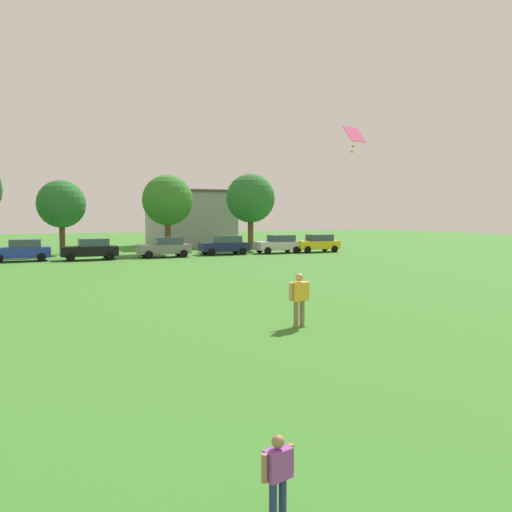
{
  "coord_description": "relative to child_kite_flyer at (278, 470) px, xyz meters",
  "views": [
    {
      "loc": [
        -2.77,
        -0.38,
        3.47
      ],
      "look_at": [
        2.38,
        11.4,
        2.49
      ],
      "focal_mm": 36.92,
      "sensor_mm": 36.0,
      "label": 1
    }
  ],
  "objects": [
    {
      "name": "house_right",
      "position": [
        14.85,
        53.81,
        2.58
      ],
      "size": [
        8.87,
        9.31,
        6.33
      ],
      "color": "#9999A3",
      "rests_on": "ground"
    },
    {
      "name": "kite",
      "position": [
        9.56,
        12.74,
        6.05
      ],
      "size": [
        1.1,
        0.77,
        1.06
      ],
      "color": "#F24C8C"
    },
    {
      "name": "parked_car_navy_4",
      "position": [
        13.7,
        38.95,
        0.27
      ],
      "size": [
        4.3,
        2.02,
        1.68
      ],
      "rotation": [
        0.0,
        0.0,
        3.14
      ],
      "color": "#141E4C",
      "rests_on": "ground"
    },
    {
      "name": "tree_right",
      "position": [
        9.41,
        42.46,
        4.29
      ],
      "size": [
        4.63,
        4.63,
        7.22
      ],
      "color": "brown",
      "rests_on": "ground"
    },
    {
      "name": "tree_far_right",
      "position": [
        18.47,
        44.3,
        4.63
      ],
      "size": [
        4.96,
        4.96,
        7.73
      ],
      "color": "brown",
      "rests_on": "ground"
    },
    {
      "name": "tree_center",
      "position": [
        0.38,
        44.98,
        3.91
      ],
      "size": [
        4.28,
        4.28,
        6.67
      ],
      "color": "brown",
      "rests_on": "ground"
    },
    {
      "name": "parked_car_gray_3",
      "position": [
        8.06,
        38.2,
        0.27
      ],
      "size": [
        4.3,
        2.02,
        1.68
      ],
      "rotation": [
        0.0,
        0.0,
        3.14
      ],
      "color": "slate",
      "rests_on": "ground"
    },
    {
      "name": "parked_car_black_2",
      "position": [
        2.02,
        37.88,
        0.27
      ],
      "size": [
        4.3,
        2.02,
        1.68
      ],
      "rotation": [
        0.0,
        0.0,
        3.14
      ],
      "color": "black",
      "rests_on": "ground"
    },
    {
      "name": "parked_car_yellow_6",
      "position": [
        22.93,
        38.48,
        0.27
      ],
      "size": [
        4.3,
        2.02,
        1.68
      ],
      "rotation": [
        0.0,
        0.0,
        3.14
      ],
      "color": "yellow",
      "rests_on": "ground"
    },
    {
      "name": "parked_car_silver_5",
      "position": [
        18.96,
        38.75,
        0.27
      ],
      "size": [
        4.3,
        2.02,
        1.68
      ],
      "rotation": [
        0.0,
        0.0,
        3.14
      ],
      "color": "silver",
      "rests_on": "ground"
    },
    {
      "name": "parked_car_blue_1",
      "position": [
        -2.94,
        38.65,
        0.27
      ],
      "size": [
        4.3,
        2.02,
        1.68
      ],
      "rotation": [
        0.0,
        0.0,
        3.14
      ],
      "color": "#1E38AD",
      "rests_on": "ground"
    },
    {
      "name": "child_kite_flyer",
      "position": [
        0.0,
        0.0,
        0.0
      ],
      "size": [
        0.46,
        0.26,
        0.99
      ],
      "rotation": [
        0.0,
        0.0,
        0.27
      ],
      "color": "navy",
      "rests_on": "ground"
    },
    {
      "name": "ground_plane",
      "position": [
        0.22,
        25.19,
        -0.59
      ],
      "size": [
        160.0,
        160.0,
        0.0
      ],
      "primitive_type": "plane",
      "color": "#387528"
    },
    {
      "name": "adult_bystander",
      "position": [
        5.21,
        9.18,
        0.41
      ],
      "size": [
        0.79,
        0.41,
        1.68
      ],
      "rotation": [
        0.0,
        0.0,
        0.19
      ],
      "color": "#8C7259",
      "rests_on": "ground"
    }
  ]
}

